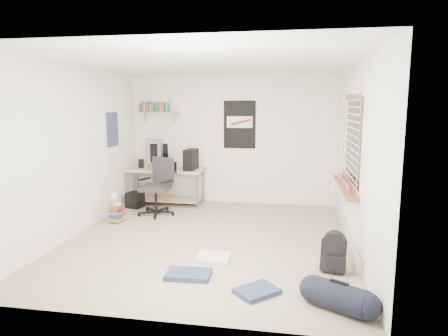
% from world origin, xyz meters
% --- Properties ---
extents(floor, '(4.00, 4.50, 0.01)m').
position_xyz_m(floor, '(0.00, 0.00, -0.01)').
color(floor, gray).
rests_on(floor, ground).
extents(ceiling, '(4.00, 4.50, 0.01)m').
position_xyz_m(ceiling, '(0.00, 0.00, 2.50)').
color(ceiling, white).
rests_on(ceiling, ground).
extents(back_wall, '(4.00, 0.01, 2.50)m').
position_xyz_m(back_wall, '(0.00, 2.25, 1.25)').
color(back_wall, silver).
rests_on(back_wall, ground).
extents(left_wall, '(0.01, 4.50, 2.50)m').
position_xyz_m(left_wall, '(-2.00, 0.00, 1.25)').
color(left_wall, silver).
rests_on(left_wall, ground).
extents(right_wall, '(0.01, 4.50, 2.50)m').
position_xyz_m(right_wall, '(2.00, 0.00, 1.25)').
color(right_wall, silver).
rests_on(right_wall, ground).
extents(desk, '(1.61, 1.04, 0.68)m').
position_xyz_m(desk, '(-1.24, 1.89, 0.36)').
color(desk, beige).
rests_on(desk, floor).
extents(monitor_left, '(0.42, 0.31, 0.47)m').
position_xyz_m(monitor_left, '(-1.42, 1.76, 0.91)').
color(monitor_left, '#ABABB1').
rests_on(monitor_left, desk).
extents(monitor_right, '(0.39, 0.17, 0.42)m').
position_xyz_m(monitor_right, '(-1.30, 1.72, 0.89)').
color(monitor_right, '#959599').
rests_on(monitor_right, desk).
extents(pc_tower, '(0.22, 0.41, 0.42)m').
position_xyz_m(pc_tower, '(-0.73, 1.86, 0.89)').
color(pc_tower, black).
rests_on(pc_tower, desk).
extents(keyboard, '(0.45, 0.25, 0.02)m').
position_xyz_m(keyboard, '(-1.12, 1.63, 0.69)').
color(keyboard, black).
rests_on(keyboard, desk).
extents(speaker_left, '(0.12, 0.12, 0.20)m').
position_xyz_m(speaker_left, '(-1.75, 1.90, 0.78)').
color(speaker_left, black).
rests_on(speaker_left, desk).
extents(speaker_right, '(0.11, 0.11, 0.20)m').
position_xyz_m(speaker_right, '(-1.01, 1.63, 0.78)').
color(speaker_right, black).
rests_on(speaker_right, desk).
extents(office_chair, '(0.85, 0.85, 1.01)m').
position_xyz_m(office_chair, '(-1.19, 1.13, 0.49)').
color(office_chair, '#262629').
rests_on(office_chair, floor).
extents(wall_shelf, '(0.80, 0.22, 0.24)m').
position_xyz_m(wall_shelf, '(-1.45, 2.14, 1.78)').
color(wall_shelf, tan).
rests_on(wall_shelf, back_wall).
extents(poster_back_wall, '(0.62, 0.03, 0.92)m').
position_xyz_m(poster_back_wall, '(0.15, 2.23, 1.55)').
color(poster_back_wall, black).
rests_on(poster_back_wall, back_wall).
extents(poster_left_wall, '(0.02, 0.42, 0.60)m').
position_xyz_m(poster_left_wall, '(-1.99, 1.20, 1.50)').
color(poster_left_wall, navy).
rests_on(poster_left_wall, left_wall).
extents(window, '(0.10, 1.50, 1.26)m').
position_xyz_m(window, '(1.95, 0.30, 1.45)').
color(window, brown).
rests_on(window, right_wall).
extents(baseboard_heater, '(0.08, 2.50, 0.18)m').
position_xyz_m(baseboard_heater, '(1.96, 0.30, 0.09)').
color(baseboard_heater, '#B7B2A8').
rests_on(baseboard_heater, floor).
extents(backpack, '(0.32, 0.28, 0.37)m').
position_xyz_m(backpack, '(1.67, -0.87, 0.20)').
color(backpack, black).
rests_on(backpack, floor).
extents(duffel_bag, '(0.38, 0.38, 0.54)m').
position_xyz_m(duffel_bag, '(1.64, -1.77, 0.14)').
color(duffel_bag, black).
rests_on(duffel_bag, floor).
extents(tshirt, '(0.44, 0.38, 0.04)m').
position_xyz_m(tshirt, '(0.21, -0.71, 0.02)').
color(tshirt, silver).
rests_on(tshirt, floor).
extents(jeans_a, '(0.52, 0.34, 0.06)m').
position_xyz_m(jeans_a, '(0.04, -1.29, 0.03)').
color(jeans_a, '#233550').
rests_on(jeans_a, floor).
extents(jeans_b, '(0.52, 0.52, 0.05)m').
position_xyz_m(jeans_b, '(0.84, -1.57, 0.03)').
color(jeans_b, navy).
rests_on(jeans_b, floor).
extents(book_stack, '(0.53, 0.46, 0.32)m').
position_xyz_m(book_stack, '(-1.66, 0.55, 0.15)').
color(book_stack, olive).
rests_on(book_stack, floor).
extents(desk_lamp, '(0.16, 0.23, 0.22)m').
position_xyz_m(desk_lamp, '(-1.64, 0.53, 0.38)').
color(desk_lamp, silver).
rests_on(desk_lamp, book_stack).
extents(subwoofer, '(0.33, 0.33, 0.30)m').
position_xyz_m(subwoofer, '(-1.75, 1.54, 0.14)').
color(subwoofer, black).
rests_on(subwoofer, floor).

